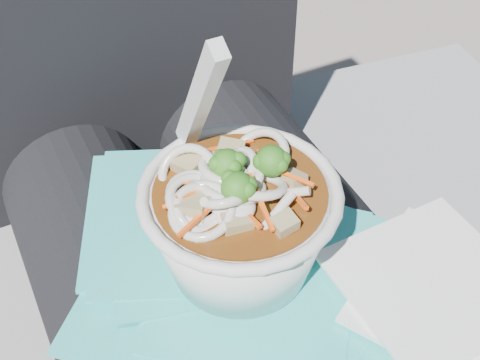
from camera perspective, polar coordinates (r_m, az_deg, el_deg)
name	(u,v)px	position (r m, az deg, el deg)	size (l,w,h in m)	color
lap	(247,324)	(0.57, 0.61, -12.16)	(0.31, 0.48, 0.14)	black
person_body	(202,235)	(0.61, -3.27, -4.68)	(0.34, 0.94, 1.03)	black
plastic_bag	(263,299)	(0.49, 1.99, -10.13)	(0.35, 0.45, 0.02)	#2BB3B1
napkins	(445,291)	(0.50, 17.12, -9.07)	(0.17, 0.17, 0.01)	white
udon_bowl	(238,217)	(0.46, -0.15, -3.17)	(0.14, 0.14, 0.19)	silver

